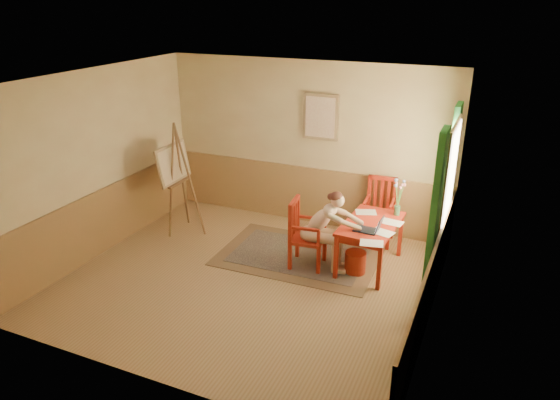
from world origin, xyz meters
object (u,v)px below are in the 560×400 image
at_px(table, 371,228).
at_px(chair_back, 379,211).
at_px(laptop, 370,228).
at_px(easel, 175,168).
at_px(figure, 325,227).
at_px(chair_left, 304,234).

height_order(table, chair_back, chair_back).
bearing_deg(laptop, chair_back, 96.92).
bearing_deg(easel, figure, -6.16).
distance_m(chair_back, figure, 1.34).
xyz_separation_m(chair_back, easel, (-3.21, -0.94, 0.58)).
xyz_separation_m(chair_back, laptop, (0.15, -1.22, 0.24)).
distance_m(table, figure, 0.67).
relative_size(table, laptop, 3.16).
height_order(figure, easel, easel).
height_order(chair_left, laptop, chair_left).
height_order(chair_back, easel, easel).
distance_m(figure, laptop, 0.65).
distance_m(chair_back, laptop, 1.25).
bearing_deg(chair_back, laptop, -83.08).
relative_size(table, figure, 1.01).
distance_m(table, laptop, 0.33).
height_order(table, easel, easel).
relative_size(chair_left, easel, 0.55).
bearing_deg(figure, laptop, 1.23).
xyz_separation_m(chair_left, easel, (-2.41, 0.32, 0.59)).
distance_m(chair_left, figure, 0.34).
bearing_deg(figure, table, 27.75).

